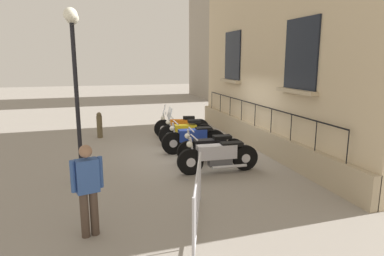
{
  "coord_description": "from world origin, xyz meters",
  "views": [
    {
      "loc": [
        3.26,
        10.12,
        2.94
      ],
      "look_at": [
        0.37,
        0.0,
        0.8
      ],
      "focal_mm": 31.67,
      "sensor_mm": 36.0,
      "label": 1
    }
  ],
  "objects": [
    {
      "name": "bollard",
      "position": [
        3.17,
        -2.97,
        0.49
      ],
      "size": [
        0.21,
        0.21,
        0.98
      ],
      "color": "brown",
      "rests_on": "ground_plane"
    },
    {
      "name": "motorcycle_silver",
      "position": [
        0.24,
        2.07,
        0.45
      ],
      "size": [
        2.21,
        0.69,
        1.01
      ],
      "color": "black",
      "rests_on": "ground_plane"
    },
    {
      "name": "distant_building",
      "position": [
        -6.67,
        -15.45,
        6.88
      ],
      "size": [
        4.12,
        5.67,
        13.76
      ],
      "color": "#9E9384",
      "rests_on": "ground_plane"
    },
    {
      "name": "motorcycle_orange",
      "position": [
        0.18,
        -2.16,
        0.44
      ],
      "size": [
        2.08,
        0.67,
        1.27
      ],
      "color": "black",
      "rests_on": "ground_plane"
    },
    {
      "name": "lamppost",
      "position": [
        3.69,
        1.71,
        2.84
      ],
      "size": [
        0.3,
        1.0,
        4.04
      ],
      "color": "black",
      "rests_on": "ground_plane"
    },
    {
      "name": "crowd_barrier",
      "position": [
        1.63,
        4.76,
        0.57
      ],
      "size": [
        0.84,
        2.27,
        1.05
      ],
      "color": "#B7B7BF",
      "rests_on": "ground_plane"
    },
    {
      "name": "ground_plane",
      "position": [
        0.0,
        0.0,
        0.0
      ],
      "size": [
        60.0,
        60.0,
        0.0
      ],
      "primitive_type": "plane",
      "color": "gray"
    },
    {
      "name": "motorcycle_black",
      "position": [
        0.09,
        1.07,
        0.42
      ],
      "size": [
        2.03,
        0.7,
        0.99
      ],
      "color": "black",
      "rests_on": "ground_plane"
    },
    {
      "name": "motorcycle_yellow",
      "position": [
        0.28,
        -1.05,
        0.45
      ],
      "size": [
        1.98,
        0.74,
        1.33
      ],
      "color": "black",
      "rests_on": "ground_plane"
    },
    {
      "name": "pedestrian_standing",
      "position": [
        3.47,
        4.57,
        0.89
      ],
      "size": [
        0.52,
        0.3,
        1.59
      ],
      "color": "#47382D",
      "rests_on": "ground_plane"
    },
    {
      "name": "building_facade",
      "position": [
        -2.23,
        -0.0,
        3.59
      ],
      "size": [
        0.82,
        10.38,
        7.41
      ],
      "color": "#C6B28E",
      "rests_on": "ground_plane"
    },
    {
      "name": "motorcycle_blue",
      "position": [
        0.32,
        0.05,
        0.45
      ],
      "size": [
        2.09,
        0.73,
        1.03
      ],
      "color": "black",
      "rests_on": "ground_plane"
    }
  ]
}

